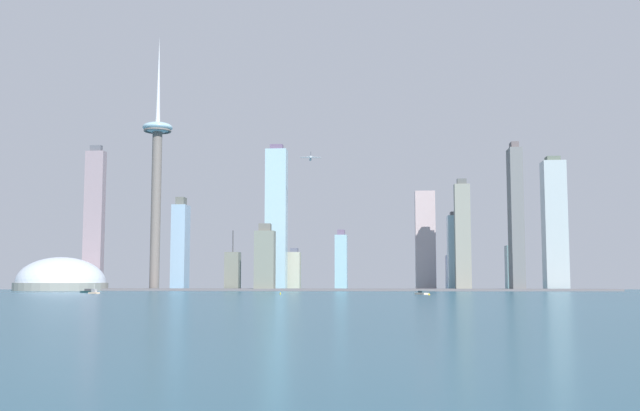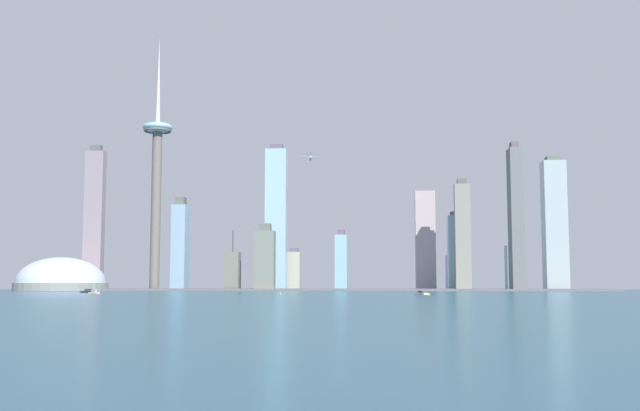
# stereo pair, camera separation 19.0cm
# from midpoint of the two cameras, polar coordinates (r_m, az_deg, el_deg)

# --- Properties ---
(ground_plane) EXTENTS (6000.00, 6000.00, 0.00)m
(ground_plane) POSITION_cam_midpoint_polar(r_m,az_deg,el_deg) (395.21, -7.03, -7.40)
(ground_plane) COLOR #27596F
(waterfront_pier) EXTENTS (687.33, 41.16, 2.40)m
(waterfront_pier) POSITION_cam_midpoint_polar(r_m,az_deg,el_deg) (879.65, -0.47, -6.38)
(waterfront_pier) COLOR slate
(waterfront_pier) RESTS_ON ground
(observation_tower) EXTENTS (37.14, 37.14, 317.06)m
(observation_tower) POSITION_cam_midpoint_polar(r_m,az_deg,el_deg) (957.82, -12.24, 2.81)
(observation_tower) COLOR slate
(observation_tower) RESTS_ON ground
(stadium_dome) EXTENTS (108.05, 108.05, 60.38)m
(stadium_dome) POSITION_cam_midpoint_polar(r_m,az_deg,el_deg) (945.95, -18.99, -5.58)
(stadium_dome) COLOR gray
(stadium_dome) RESTS_ON ground
(skyscraper_0) EXTENTS (25.43, 18.82, 126.60)m
(skyscraper_0) POSITION_cam_midpoint_polar(r_m,az_deg,el_deg) (979.56, 7.96, -2.62)
(skyscraper_0) COLOR #B9A1A3
(skyscraper_0) RESTS_ON ground
(skyscraper_1) EXTENTS (18.04, 26.95, 117.44)m
(skyscraper_1) POSITION_cam_midpoint_polar(r_m,az_deg,el_deg) (974.76, -10.51, -3.02)
(skyscraper_1) COLOR #8AABC6
(skyscraper_1) RESTS_ON ground
(skyscraper_2) EXTENTS (15.51, 26.06, 77.38)m
(skyscraper_2) POSITION_cam_midpoint_polar(r_m,az_deg,el_deg) (980.67, 1.61, -4.24)
(skyscraper_2) COLOR #8BB9C9
(skyscraper_2) RESTS_ON ground
(skyscraper_3) EXTENTS (14.29, 27.88, 171.25)m
(skyscraper_3) POSITION_cam_midpoint_polar(r_m,az_deg,el_deg) (894.24, 14.57, -0.92)
(skyscraper_3) COLOR slate
(skyscraper_3) RESTS_ON ground
(skyscraper_4) EXTENTS (17.97, 13.57, 131.24)m
(skyscraper_4) POSITION_cam_midpoint_polar(r_m,az_deg,el_deg) (899.01, 10.72, -2.29)
(skyscraper_4) COLOR gray
(skyscraper_4) RESTS_ON ground
(skyscraper_5) EXTENTS (27.84, 21.08, 52.04)m
(skyscraper_5) POSITION_cam_midpoint_polar(r_m,az_deg,el_deg) (971.14, 10.31, -4.91)
(skyscraper_5) COLOR #A1ADD1
(skyscraper_5) RESTS_ON ground
(skyscraper_6) EXTENTS (26.37, 20.54, 183.34)m
(skyscraper_6) POSITION_cam_midpoint_polar(r_m,az_deg,el_deg) (949.65, -3.33, -0.97)
(skyscraper_6) COLOR #98C0CF
(skyscraper_6) RESTS_ON ground
(skyscraper_7) EXTENTS (17.23, 18.53, 72.75)m
(skyscraper_7) POSITION_cam_midpoint_polar(r_m,az_deg,el_deg) (927.30, -6.62, -4.94)
(skyscraper_7) COLOR slate
(skyscraper_7) RESTS_ON ground
(skyscraper_8) EXTENTS (13.30, 20.29, 55.23)m
(skyscraper_8) POSITION_cam_midpoint_polar(r_m,az_deg,el_deg) (971.45, 14.26, -4.58)
(skyscraper_8) COLOR slate
(skyscraper_8) RESTS_ON ground
(skyscraper_9) EXTENTS (23.13, 17.28, 78.16)m
(skyscraper_9) POSITION_cam_midpoint_polar(r_m,az_deg,el_deg) (883.79, -4.20, -4.08)
(skyscraper_9) COLOR slate
(skyscraper_9) RESTS_ON ground
(skyscraper_10) EXTENTS (15.75, 18.50, 53.19)m
(skyscraper_10) POSITION_cam_midpoint_polar(r_m,az_deg,el_deg) (972.69, -1.97, -4.91)
(skyscraper_10) COLOR #ADAC94
(skyscraper_10) RESTS_ON ground
(skyscraper_11) EXTENTS (23.43, 12.57, 181.82)m
(skyscraper_11) POSITION_cam_midpoint_polar(r_m,az_deg,el_deg) (985.79, -16.70, -0.98)
(skyscraper_11) COLOR gray
(skyscraper_11) RESTS_ON ground
(skyscraper_12) EXTENTS (18.58, 23.34, 95.31)m
(skyscraper_12) POSITION_cam_midpoint_polar(r_m,az_deg,el_deg) (934.08, 10.19, -3.49)
(skyscraper_12) COLOR #9DC1D0
(skyscraper_12) RESTS_ON ground
(skyscraper_13) EXTENTS (26.26, 25.56, 159.90)m
(skyscraper_13) POSITION_cam_midpoint_polar(r_m,az_deg,el_deg) (940.63, 17.30, -1.39)
(skyscraper_13) COLOR #A6B6BA
(skyscraper_13) RESTS_ON ground
(boat_0) EXTENTS (15.61, 6.37, 3.78)m
(boat_0) POSITION_cam_midpoint_polar(r_m,az_deg,el_deg) (780.64, -17.11, -6.21)
(boat_0) COLOR #0E272B
(boat_0) RESTS_ON ground
(boat_1) EXTENTS (11.96, 9.17, 8.59)m
(boat_1) POSITION_cam_midpoint_polar(r_m,az_deg,el_deg) (717.00, -16.71, -6.28)
(boat_1) COLOR beige
(boat_1) RESTS_ON ground
(boat_2) EXTENTS (11.87, 17.12, 3.11)m
(boat_2) POSITION_cam_midpoint_polar(r_m,az_deg,el_deg) (656.78, 7.69, -6.58)
(boat_2) COLOR beige
(boat_2) RESTS_ON ground
(channel_buoy_0) EXTENTS (1.85, 1.85, 1.79)m
(channel_buoy_0) POSITION_cam_midpoint_polar(r_m,az_deg,el_deg) (633.09, 8.23, -6.63)
(channel_buoy_0) COLOR yellow
(channel_buoy_0) RESTS_ON ground
(channel_buoy_1) EXTENTS (1.14, 1.14, 2.26)m
(channel_buoy_1) POSITION_cam_midpoint_polar(r_m,az_deg,el_deg) (654.95, -3.02, -6.63)
(channel_buoy_1) COLOR yellow
(channel_buoy_1) RESTS_ON ground
(airplane) EXTENTS (25.33, 26.14, 7.47)m
(airplane) POSITION_cam_midpoint_polar(r_m,az_deg,el_deg) (908.91, -0.73, 3.60)
(airplane) COLOR #A9B2BB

